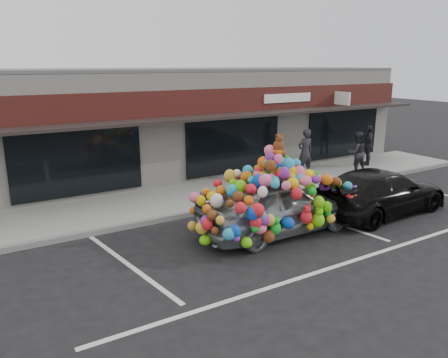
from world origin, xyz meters
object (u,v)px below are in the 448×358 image
pedestrian_b (357,152)px  pedestrian_c (368,145)px  toy_car (277,199)px  pedestrian_a (305,152)px  black_sedan (380,192)px

pedestrian_b → pedestrian_c: pedestrian_c is taller
toy_car → pedestrian_b: toy_car is taller
pedestrian_a → pedestrian_b: size_ratio=1.10×
toy_car → pedestrian_b: bearing=-63.8°
pedestrian_a → pedestrian_b: (2.05, -0.81, -0.09)m
black_sedan → pedestrian_b: (2.93, 3.65, 0.30)m
black_sedan → pedestrian_c: (4.46, 4.40, 0.34)m
pedestrian_c → pedestrian_a: bearing=-53.4°
pedestrian_a → pedestrian_b: pedestrian_a is taller
toy_car → pedestrian_a: toy_car is taller
black_sedan → pedestrian_b: pedestrian_b is taller
pedestrian_b → pedestrian_c: (1.53, 0.75, 0.04)m
black_sedan → pedestrian_c: 6.28m
pedestrian_c → black_sedan: bearing=-7.8°
pedestrian_a → pedestrian_c: size_ratio=1.05×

